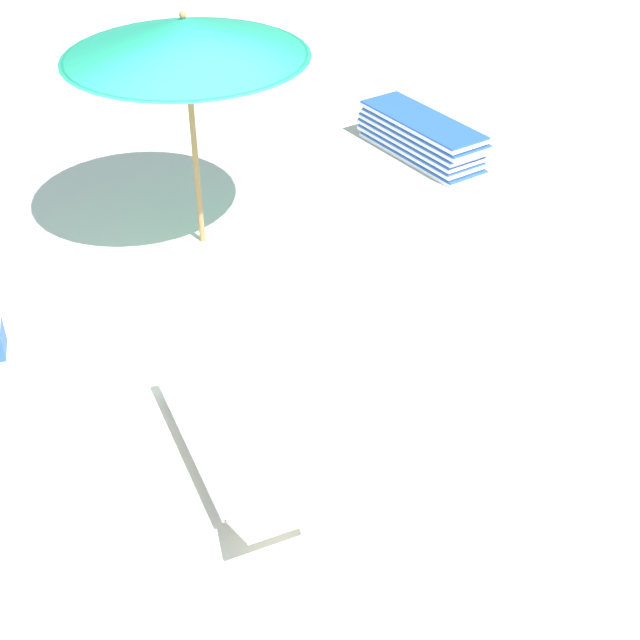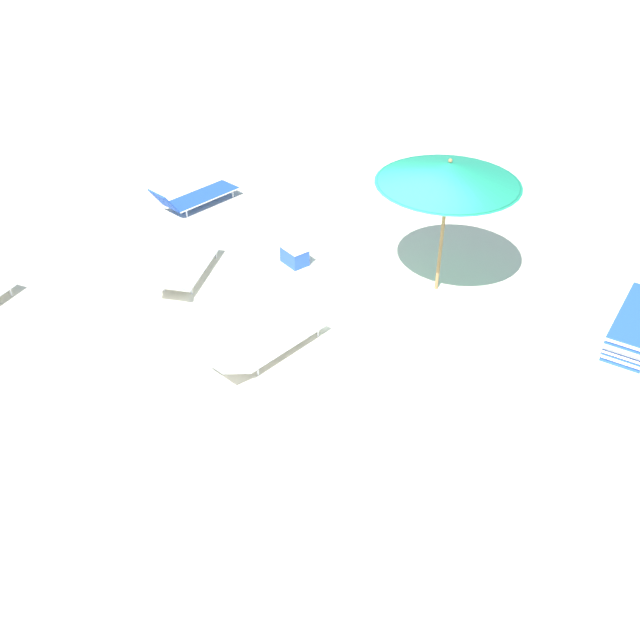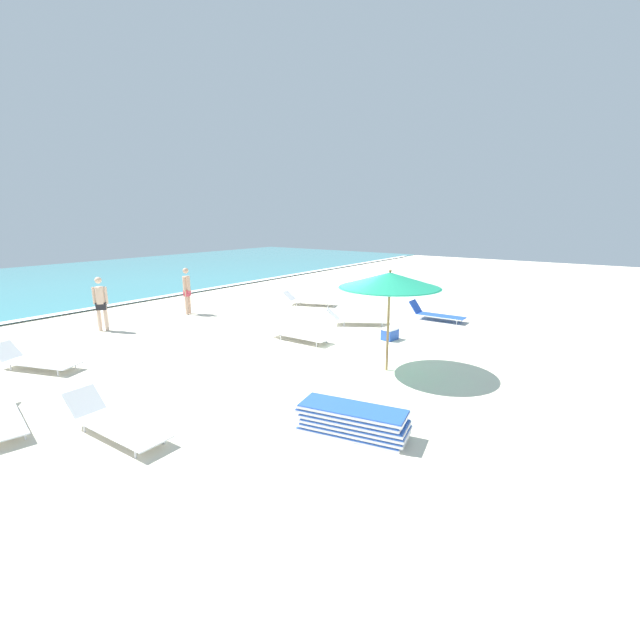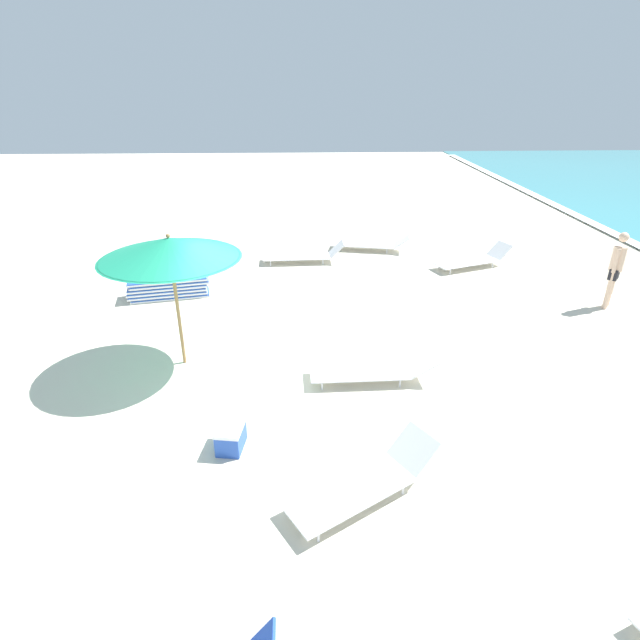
{
  "view_description": "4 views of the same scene",
  "coord_description": "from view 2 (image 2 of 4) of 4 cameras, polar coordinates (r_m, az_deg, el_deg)",
  "views": [
    {
      "loc": [
        1.67,
        6.54,
        4.91
      ],
      "look_at": [
        -0.37,
        1.64,
        1.09
      ],
      "focal_mm": 50.0,
      "sensor_mm": 36.0,
      "label": 1
    },
    {
      "loc": [
        -6.3,
        7.48,
        6.88
      ],
      "look_at": [
        -0.59,
        1.6,
        1.06
      ],
      "focal_mm": 40.0,
      "sensor_mm": 36.0,
      "label": 2
    },
    {
      "loc": [
        -9.22,
        -6.06,
        3.62
      ],
      "look_at": [
        0.37,
        0.92,
        0.75
      ],
      "focal_mm": 24.0,
      "sensor_mm": 36.0,
      "label": 3
    },
    {
      "loc": [
        7.73,
        0.58,
        4.71
      ],
      "look_at": [
        -0.67,
        0.92,
        0.67
      ],
      "focal_mm": 28.0,
      "sensor_mm": 36.0,
      "label": 4
    }
  ],
  "objects": [
    {
      "name": "sun_lounger_near_water_right",
      "position": [
        11.03,
        -4.32,
        -1.98
      ],
      "size": [
        0.67,
        2.2,
        0.47
      ],
      "rotation": [
        0.0,
        0.0,
        0.03
      ],
      "color": "white",
      "rests_on": "ground_plane"
    },
    {
      "name": "ground_plane",
      "position": [
        12.0,
        3.3,
        -0.13
      ],
      "size": [
        60.0,
        60.0,
        0.16
      ],
      "color": "beige"
    },
    {
      "name": "lounger_stack",
      "position": [
        12.38,
        23.99,
        -0.44
      ],
      "size": [
        0.99,
        2.0,
        0.49
      ],
      "rotation": [
        0.0,
        0.0,
        0.2
      ],
      "color": "blue",
      "rests_on": "ground_plane"
    },
    {
      "name": "beach_umbrella",
      "position": [
        11.82,
        10.28,
        11.47
      ],
      "size": [
        2.38,
        2.38,
        2.44
      ],
      "color": "#9E7547",
      "rests_on": "ground_plane"
    },
    {
      "name": "sun_lounger_mid_beach_solo",
      "position": [
        13.03,
        -10.72,
        3.95
      ],
      "size": [
        1.6,
        2.07,
        0.55
      ],
      "rotation": [
        0.0,
        0.0,
        0.55
      ],
      "color": "white",
      "rests_on": "ground_plane"
    },
    {
      "name": "sun_lounger_mid_beach_pair_a",
      "position": [
        15.64,
        -10.05,
        9.66
      ],
      "size": [
        0.66,
        1.98,
        0.63
      ],
      "rotation": [
        0.0,
        0.0,
        0.02
      ],
      "color": "blue",
      "rests_on": "ground_plane"
    },
    {
      "name": "cooler_box",
      "position": [
        13.33,
        -2.05,
        5.24
      ],
      "size": [
        0.54,
        0.42,
        0.37
      ],
      "rotation": [
        0.0,
        0.0,
        6.14
      ],
      "color": "blue",
      "rests_on": "ground_plane"
    }
  ]
}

